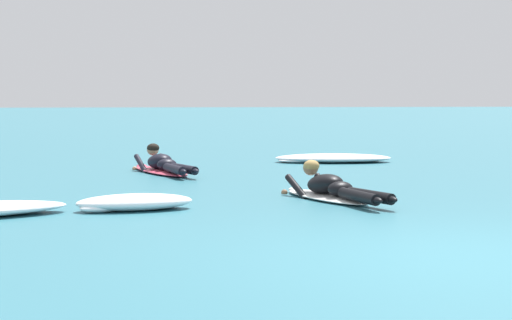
% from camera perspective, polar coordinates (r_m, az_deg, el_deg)
% --- Properties ---
extents(ground_plane, '(120.00, 120.00, 0.00)m').
position_cam_1_polar(ground_plane, '(18.30, 2.64, -0.32)').
color(ground_plane, '#2D6B7A').
extents(surfer_near, '(1.21, 2.48, 0.54)m').
position_cam_1_polar(surfer_near, '(12.55, 4.48, -1.75)').
color(surfer_near, white).
rests_on(surfer_near, ground).
extents(surfer_far, '(1.26, 2.62, 0.55)m').
position_cam_1_polar(surfer_far, '(16.57, -5.54, -0.33)').
color(surfer_far, '#E54C66').
rests_on(surfer_far, ground).
extents(whitewater_front, '(2.37, 1.22, 0.17)m').
position_cam_1_polar(whitewater_front, '(19.12, 4.60, 0.10)').
color(whitewater_front, white).
rests_on(whitewater_front, ground).
extents(whitewater_mid_right, '(1.51, 0.92, 0.20)m').
position_cam_1_polar(whitewater_mid_right, '(11.58, -7.19, -2.52)').
color(whitewater_mid_right, white).
rests_on(whitewater_mid_right, ground).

